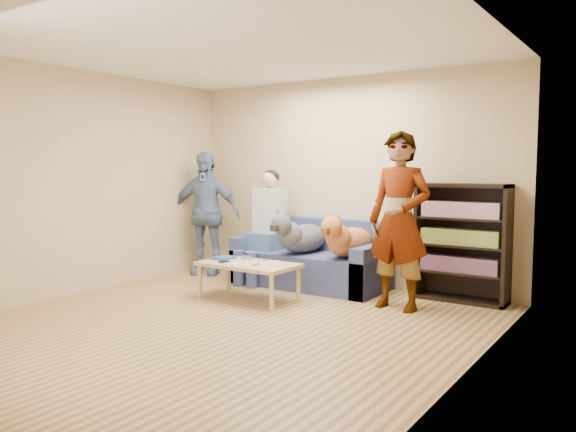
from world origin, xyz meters
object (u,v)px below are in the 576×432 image
Objects in this scene: person_standing_right at (399,221)px; person_standing_left at (205,213)px; camera_silver at (247,258)px; bookshelf at (462,240)px; dog_tan at (347,240)px; dog_gray at (300,236)px; person_seated at (265,222)px; coffee_table at (248,267)px; notebook_blue at (224,258)px; sofa at (312,263)px.

person_standing_right is 1.09× the size of person_standing_left.
bookshelf reaches higher than camera_silver.
dog_tan is 0.89× the size of bookshelf.
person_seated is at bearing 174.68° from dog_gray.
notebook_blue is at bearing 172.87° from coffee_table.
dog_tan is at bearing 37.68° from notebook_blue.
person_standing_right is 0.88m from bookshelf.
person_seated is at bearing 116.07° from coffee_table.
person_seated is 1.20m from dog_tan.
person_seated reaches higher than dog_tan.
person_standing_left is 1.54× the size of coffee_table.
bookshelf is at bearing 12.52° from dog_gray.
person_seated is (-0.06, 0.89, 0.34)m from notebook_blue.
person_standing_left is at bearing 148.51° from coffee_table.
dog_tan is at bearing 43.32° from camera_silver.
sofa is 1.53× the size of dog_gray.
person_seated is at bearing 93.78° from notebook_blue.
bookshelf is at bearing -13.33° from person_standing_left.
coffee_table is (0.12, -0.12, -0.07)m from camera_silver.
person_standing_left is 1.15× the size of person_seated.
coffee_table is at bearing -146.61° from bookshelf.
notebook_blue reaches higher than coffee_table.
coffee_table is (-1.53, -0.58, -0.55)m from person_standing_right.
person_seated is 1.34× the size of coffee_table.
person_standing_right reaches higher than camera_silver.
camera_silver is at bearing -106.59° from dog_gray.
person_standing_left is at bearing -173.25° from bookshelf.
bookshelf is (3.43, 0.41, -0.17)m from person_standing_left.
camera_silver is 0.09× the size of dog_gray.
person_standing_left is at bearing 179.71° from dog_gray.
person_seated is 1.13× the size of bookshelf.
dog_gray is at bearing -167.48° from bookshelf.
dog_tan is 1.05× the size of coffee_table.
bookshelf is (2.43, 0.36, -0.09)m from person_seated.
dog_gray is (0.57, -0.05, -0.14)m from person_seated.
bookshelf reaches higher than notebook_blue.
person_standing_right is 1.58m from sofa.
person_seated is 1.18× the size of dog_gray.
notebook_blue is 2.69m from bookshelf.
person_standing_right is 1.26× the size of person_seated.
notebook_blue is 2.36× the size of camera_silver.
coffee_table is (-0.17, -1.06, 0.09)m from sofa.
notebook_blue is 1.00m from dog_gray.
coffee_table is (-0.74, -0.93, -0.26)m from dog_tan.
camera_silver is (0.28, 0.07, 0.01)m from notebook_blue.
camera_silver is at bearing 14.04° from notebook_blue.
person_seated is (-1.99, 0.36, -0.15)m from person_standing_right.
person_standing_right reaches higher than dog_tan.
sofa is at bearing 11.42° from person_seated.
dog_tan reaches higher than notebook_blue.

